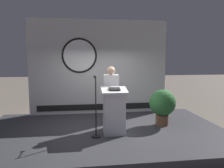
{
  "coord_description": "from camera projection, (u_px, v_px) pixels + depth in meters",
  "views": [
    {
      "loc": [
        -0.62,
        -5.82,
        2.25
      ],
      "look_at": [
        0.19,
        0.04,
        1.52
      ],
      "focal_mm": 36.27,
      "sensor_mm": 36.0,
      "label": 1
    }
  ],
  "objects": [
    {
      "name": "stage_platform",
      "position": [
        105.0,
        135.0,
        6.06
      ],
      "size": [
        6.4,
        4.0,
        0.3
      ],
      "primitive_type": "cube",
      "color": "#333338",
      "rests_on": "ground"
    },
    {
      "name": "podium",
      "position": [
        114.0,
        111.0,
        5.65
      ],
      "size": [
        0.64,
        0.5,
        1.18
      ],
      "color": "silver",
      "rests_on": "stage_platform"
    },
    {
      "name": "ground_plane",
      "position": [
        105.0,
        140.0,
        6.08
      ],
      "size": [
        40.0,
        40.0,
        0.0
      ],
      "primitive_type": "plane",
      "color": "#6B6056"
    },
    {
      "name": "microphone_stand",
      "position": [
        96.0,
        116.0,
        5.49
      ],
      "size": [
        0.24,
        0.46,
        1.49
      ],
      "color": "black",
      "rests_on": "stage_platform"
    },
    {
      "name": "potted_plant",
      "position": [
        162.0,
        104.0,
        6.38
      ],
      "size": [
        0.74,
        0.74,
        1.02
      ],
      "color": "brown",
      "rests_on": "stage_platform"
    },
    {
      "name": "banner_display",
      "position": [
        99.0,
        67.0,
        7.67
      ],
      "size": [
        4.65,
        0.12,
        3.16
      ],
      "color": "silver",
      "rests_on": "stage_platform"
    },
    {
      "name": "speaker_person",
      "position": [
        111.0,
        97.0,
        6.08
      ],
      "size": [
        0.4,
        0.26,
        1.68
      ],
      "color": "black",
      "rests_on": "stage_platform"
    }
  ]
}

